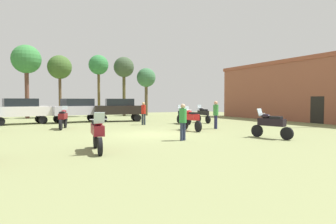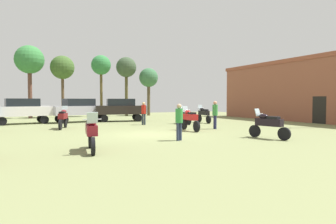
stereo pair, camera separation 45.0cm
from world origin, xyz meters
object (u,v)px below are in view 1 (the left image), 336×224
object	(u,v)px
motorcycle_3	(97,132)
person_3	(216,113)
car_1	(21,109)
person_1	(183,119)
tree_4	(99,66)
brick_building	(310,90)
motorcycle_8	(191,119)
car_4	(120,108)
motorcycle_1	(184,115)
tree_6	(146,78)
motorcycle_5	(203,114)
tree_1	(26,60)
person_2	(143,112)
tree_7	(60,68)
car_5	(78,108)
motorcycle_9	(63,118)
motorcycle_11	(271,124)
tree_2	(124,68)

from	to	relation	value
motorcycle_3	person_3	world-z (taller)	person_3
car_1	person_1	bearing A→B (deg)	-162.03
person_3	tree_4	xyz separation A→B (m)	(-3.43, 17.80, 4.73)
brick_building	motorcycle_8	bearing A→B (deg)	-168.42
car_4	motorcycle_1	bearing A→B (deg)	-134.43
brick_building	tree_4	xyz separation A→B (m)	(-16.38, 14.94, 3.01)
person_3	tree_6	xyz separation A→B (m)	(2.29, 17.39, 3.47)
motorcycle_5	tree_1	xyz separation A→B (m)	(-12.95, 12.79, 5.21)
motorcycle_5	person_2	bearing A→B (deg)	179.55
tree_1	tree_7	size ratio (longest dim) A/B	1.13
motorcycle_3	car_5	xyz separation A→B (m)	(1.69, 14.70, 0.45)
motorcycle_9	tree_4	world-z (taller)	tree_4
motorcycle_3	person_1	bearing A→B (deg)	-158.07
car_1	tree_4	xyz separation A→B (m)	(7.95, 8.03, 4.63)
motorcycle_1	motorcycle_11	size ratio (longest dim) A/B	1.00
motorcycle_9	person_3	world-z (taller)	person_3
motorcycle_9	tree_2	distance (m)	16.38
motorcycle_11	car_1	world-z (taller)	car_1
person_3	motorcycle_8	bearing A→B (deg)	-71.27
person_1	tree_2	world-z (taller)	tree_2
car_1	motorcycle_8	bearing A→B (deg)	-145.32
motorcycle_3	tree_1	world-z (taller)	tree_1
car_1	tree_7	bearing A→B (deg)	-34.54
motorcycle_11	person_3	distance (m)	5.06
motorcycle_5	car_5	xyz separation A→B (m)	(-9.20, 5.17, 0.44)
motorcycle_8	motorcycle_9	bearing A→B (deg)	148.03
motorcycle_5	motorcycle_11	distance (m)	10.00
person_3	motorcycle_11	bearing A→B (deg)	8.49
motorcycle_5	motorcycle_9	xyz separation A→B (m)	(-10.99, -0.22, 0.00)
person_3	tree_2	distance (m)	18.19
brick_building	motorcycle_8	distance (m)	15.39
motorcycle_9	tree_4	distance (m)	15.31
motorcycle_8	person_1	xyz separation A→B (m)	(-2.62, -3.57, 0.25)
person_1	motorcycle_11	bearing A→B (deg)	-35.30
person_1	person_3	world-z (taller)	person_3
tree_1	tree_6	xyz separation A→B (m)	(13.13, -0.06, -1.40)
motorcycle_8	tree_4	size ratio (longest dim) A/B	0.32
person_1	tree_6	size ratio (longest dim) A/B	0.29
motorcycle_1	car_4	size ratio (longest dim) A/B	0.47
person_3	tree_7	bearing A→B (deg)	-143.20
tree_1	tree_4	world-z (taller)	tree_1
motorcycle_3	motorcycle_9	size ratio (longest dim) A/B	1.02
person_1	tree_4	xyz separation A→B (m)	(1.19, 21.57, 4.81)
motorcycle_1	tree_1	size ratio (longest dim) A/B	0.28
car_5	person_3	bearing A→B (deg)	-155.69
person_3	tree_2	size ratio (longest dim) A/B	0.26
brick_building	person_3	bearing A→B (deg)	-167.54
tree_1	tree_7	distance (m)	3.24
brick_building	car_1	xyz separation A→B (m)	(-24.33, 6.91, -1.62)
motorcycle_1	car_4	bearing A→B (deg)	126.42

